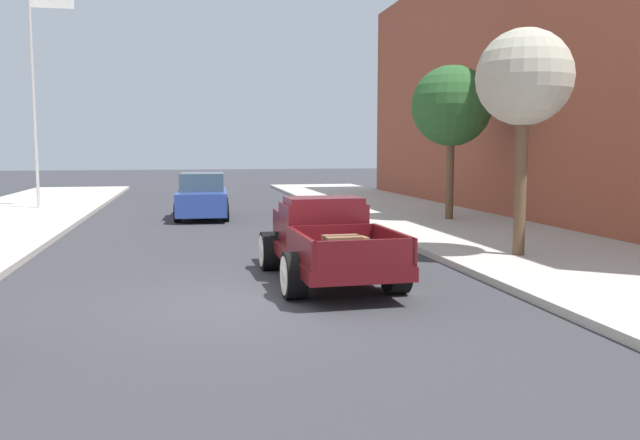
# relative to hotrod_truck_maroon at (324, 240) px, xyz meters

# --- Properties ---
(ground_plane) EXTENTS (140.00, 140.00, 0.00)m
(ground_plane) POSITION_rel_hotrod_truck_maroon_xyz_m (-1.62, -1.69, -0.75)
(ground_plane) COLOR #333338
(sidewalk_right) EXTENTS (5.50, 64.00, 0.15)m
(sidewalk_right) POSITION_rel_hotrod_truck_maroon_xyz_m (5.63, -1.69, -0.68)
(sidewalk_right) COLOR #B7B2A8
(sidewalk_right) RESTS_ON ground
(building_right_storefront) EXTENTS (12.00, 28.00, 10.15)m
(building_right_storefront) POSITION_rel_hotrod_truck_maroon_xyz_m (14.38, 10.22, 4.32)
(building_right_storefront) COLOR brown
(building_right_storefront) RESTS_ON ground
(hotrod_truck_maroon) EXTENTS (2.28, 4.98, 1.58)m
(hotrod_truck_maroon) POSITION_rel_hotrod_truck_maroon_xyz_m (0.00, 0.00, 0.00)
(hotrod_truck_maroon) COLOR #510F14
(hotrod_truck_maroon) RESTS_ON ground
(car_background_blue) EXTENTS (2.04, 4.38, 1.65)m
(car_background_blue) POSITION_rel_hotrod_truck_maroon_xyz_m (-2.03, 11.60, 0.01)
(car_background_blue) COLOR #284293
(car_background_blue) RESTS_ON ground
(flagpole) EXTENTS (1.74, 0.16, 9.16)m
(flagpole) POSITION_rel_hotrod_truck_maroon_xyz_m (-8.20, 15.48, 5.02)
(flagpole) COLOR #B2B2B7
(flagpole) RESTS_ON sidewalk_left
(street_tree_nearest) EXTENTS (2.10, 2.10, 4.97)m
(street_tree_nearest) POSITION_rel_hotrod_truck_maroon_xyz_m (4.66, 0.95, 3.26)
(street_tree_nearest) COLOR brown
(street_tree_nearest) RESTS_ON sidewalk_right
(street_tree_second) EXTENTS (2.68, 2.68, 5.12)m
(street_tree_second) POSITION_rel_hotrod_truck_maroon_xyz_m (6.10, 8.22, 3.16)
(street_tree_second) COLOR brown
(street_tree_second) RESTS_ON sidewalk_right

